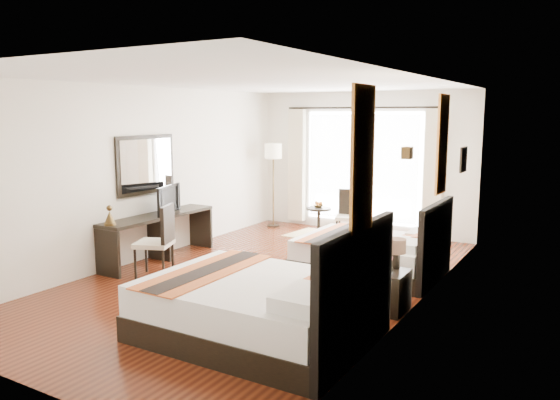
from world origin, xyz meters
The scene contains 29 objects.
floor centered at (0.00, 0.00, -0.01)m, with size 4.50×7.50×0.01m, color #361209.
ceiling centered at (0.00, 0.00, 2.79)m, with size 4.50×7.50×0.02m, color white.
wall_headboard centered at (2.25, 0.00, 1.40)m, with size 0.01×7.50×2.80m, color silver.
wall_desk centered at (-2.25, 0.00, 1.40)m, with size 0.01×7.50×2.80m, color silver.
wall_window centered at (0.00, 3.75, 1.40)m, with size 4.50×0.01×2.80m, color silver.
wall_entry centered at (0.00, -3.75, 1.40)m, with size 4.50×0.01×2.80m, color silver.
window_glass centered at (0.00, 3.73, 1.30)m, with size 2.40×0.02×2.20m, color white.
sheer_curtain centered at (0.00, 3.67, 1.30)m, with size 2.30×0.02×2.10m, color white.
drape_left centered at (-1.45, 3.63, 1.28)m, with size 0.35×0.14×2.35m, color #BAB290.
drape_right centered at (1.45, 3.63, 1.28)m, with size 0.35×0.14×2.35m, color #BAB290.
art_panel_near centered at (2.23, -1.79, 1.95)m, with size 0.03×0.50×1.35m, color maroon.
art_panel_far centered at (2.23, 1.05, 1.95)m, with size 0.03×0.50×1.35m, color maroon.
wall_sconce centered at (2.19, -0.35, 1.92)m, with size 0.10×0.14×0.14m, color #443318.
mirror_frame centered at (-2.22, -0.02, 1.55)m, with size 0.04×1.25×0.95m, color black.
mirror_glass centered at (-2.19, -0.02, 1.55)m, with size 0.01×1.12×0.82m, color white.
bed_near centered at (1.13, -1.79, 0.34)m, with size 2.35×1.83×1.33m.
bed_far centered at (1.29, 1.05, 0.30)m, with size 2.03×1.58×1.14m.
nightstand centered at (2.02, -0.35, 0.25)m, with size 0.41×0.51×0.49m, color black.
table_lamp centered at (2.05, -0.21, 0.75)m, with size 0.23×0.23×0.37m.
vase centered at (2.04, -0.45, 0.57)m, with size 0.13×0.13×0.14m, color black.
console_desk centered at (-1.99, -0.02, 0.38)m, with size 0.50×2.20×0.76m, color black.
television centered at (-1.97, 0.12, 0.99)m, with size 0.80×0.10×0.46m, color black.
bronze_figurine centered at (-1.99, -1.02, 0.88)m, with size 0.17×0.17×0.26m, color #443318, non-canonical shape.
desk_chair centered at (-1.39, -0.73, 0.32)m, with size 0.65×0.65×1.06m.
floor_lamp centered at (-1.78, 3.21, 1.49)m, with size 0.35×0.35×1.75m.
side_table centered at (-0.55, 2.90, 0.28)m, with size 0.49×0.49×0.56m, color black.
fruit_bowl centered at (-0.58, 2.93, 0.58)m, with size 0.19×0.19×0.05m, color #412717.
window_chair centered at (0.10, 2.83, 0.29)m, with size 0.55×0.55×0.96m.
jute_rug centered at (-0.43, 2.90, 0.01)m, with size 1.39×0.95×0.01m, color tan.
Camera 1 is at (4.12, -6.46, 2.36)m, focal length 35.00 mm.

